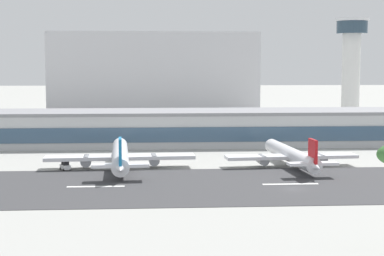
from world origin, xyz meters
The scene contains 10 objects.
ground_plane centered at (0.00, 0.00, 0.00)m, with size 1400.00×1400.00×0.00m, color #9E9E99.
runway_strip centered at (0.00, 5.51, 0.04)m, with size 800.00×40.96×0.08m, color #38383A.
runway_centreline_dash_3 centered at (-40.66, 5.51, 0.09)m, with size 12.00×1.20×0.01m, color white.
runway_centreline_dash_4 centered at (0.55, 5.51, 0.09)m, with size 12.00×1.20×0.01m, color white.
terminal_building centered at (-14.91, 74.76, 5.50)m, with size 202.25×25.33×11.00m.
control_tower centered at (50.30, 118.43, 26.07)m, with size 12.98×12.98×44.03m.
distant_hotel_block centered at (-27.42, 195.53, 21.09)m, with size 105.32×29.08×42.19m, color #BCBCC1.
airliner_blue_tail_gate_0 centered at (-36.67, 28.31, 3.03)m, with size 37.09×45.61×9.52m.
airliner_red_tail_gate_1 centered at (6.16, 28.16, 2.80)m, with size 33.68×42.10×8.79m.
service_baggage_tug_1 centered at (-49.87, 26.94, 1.05)m, with size 3.03×3.57×2.20m.
Camera 1 is at (-28.98, -122.07, 25.02)m, focal length 57.60 mm.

